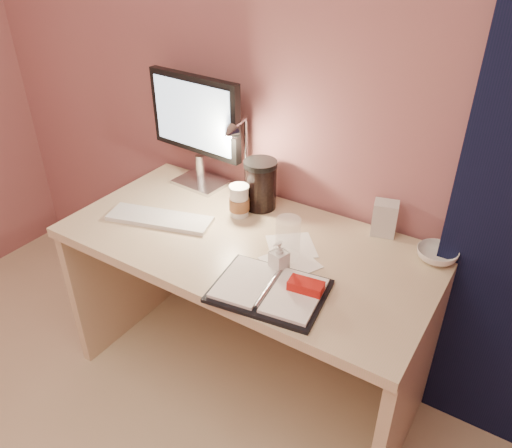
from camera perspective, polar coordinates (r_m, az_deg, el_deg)
The scene contains 14 objects.
desk at distance 2.04m, azimuth 0.18°, elevation -6.13°, with size 1.40×0.70×0.73m.
monitor at distance 2.14m, azimuth -6.78°, elevation 11.54°, with size 0.46×0.18×0.49m.
keyboard at distance 2.01m, azimuth -10.94°, elevation 0.61°, with size 0.42×0.12×0.02m, color white.
planner at distance 1.60m, azimuth 1.88°, elevation -7.49°, with size 0.39×0.31×0.06m.
paper_a at distance 1.64m, azimuth 4.38°, elevation -7.02°, with size 0.14×0.14×0.00m, color white.
paper_b at distance 1.74m, azimuth 3.92°, elevation -4.42°, with size 0.17×0.17×0.00m, color white.
paper_c at distance 1.82m, azimuth 4.05°, elevation -2.56°, with size 0.17×0.17×0.00m, color white.
coffee_cup at distance 1.98m, azimuth -1.92°, elevation 2.57°, with size 0.08×0.08×0.13m.
clear_cup at distance 1.73m, azimuth 3.64°, elevation -1.64°, with size 0.09×0.09×0.15m, color white.
bowl at distance 1.85m, azimuth 19.99°, elevation -3.33°, with size 0.14×0.14×0.04m, color silver.
lotion_bottle at distance 1.67m, azimuth 2.65°, elevation -3.81°, with size 0.05×0.05×0.12m, color silver.
dark_jar at distance 2.02m, azimuth 0.50°, elevation 4.26°, with size 0.13×0.13×0.18m, color black.
product_box at distance 1.92m, azimuth 14.49°, elevation 0.63°, with size 0.09×0.07×0.13m, color silver.
desk_lamp at distance 2.02m, azimuth -2.89°, elevation 8.27°, with size 0.10×0.22×0.36m.
Camera 1 is at (0.86, 0.10, 1.76)m, focal length 35.00 mm.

